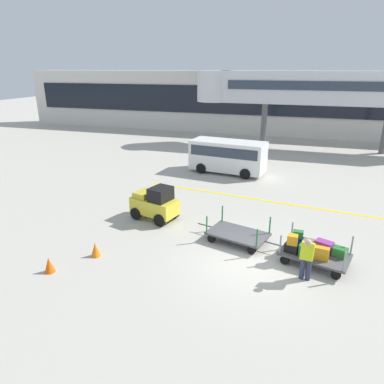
% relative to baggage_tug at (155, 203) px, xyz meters
% --- Properties ---
extents(ground_plane, '(120.00, 120.00, 0.00)m').
position_rel_baggage_tug_xyz_m(ground_plane, '(4.77, -2.47, -0.75)').
color(ground_plane, '#B2ADA0').
extents(apron_lead_line, '(14.45, 1.99, 0.01)m').
position_rel_baggage_tug_xyz_m(apron_lead_line, '(4.90, 3.83, -0.75)').
color(apron_lead_line, yellow).
rests_on(apron_lead_line, ground_plane).
extents(terminal_building, '(60.12, 2.51, 6.21)m').
position_rel_baggage_tug_xyz_m(terminal_building, '(4.77, 23.50, 2.36)').
color(terminal_building, beige).
rests_on(terminal_building, ground_plane).
extents(jet_bridge, '(19.47, 3.00, 6.30)m').
position_rel_baggage_tug_xyz_m(jet_bridge, '(5.73, 17.52, 4.20)').
color(jet_bridge, silver).
rests_on(jet_bridge, ground_plane).
extents(baggage_tug, '(2.32, 1.69, 1.58)m').
position_rel_baggage_tug_xyz_m(baggage_tug, '(0.00, 0.00, 0.00)').
color(baggage_tug, gold).
rests_on(baggage_tug, ground_plane).
extents(baggage_cart_lead, '(3.09, 1.95, 1.10)m').
position_rel_baggage_tug_xyz_m(baggage_cart_lead, '(4.01, -1.09, -0.41)').
color(baggage_cart_lead, '#4C4C4F').
rests_on(baggage_cart_lead, ground_plane).
extents(baggage_cart_middle, '(3.09, 1.95, 1.10)m').
position_rel_baggage_tug_xyz_m(baggage_cart_middle, '(6.85, -1.84, -0.24)').
color(baggage_cart_middle, '#4C4C4F').
rests_on(baggage_cart_middle, ground_plane).
extents(baggage_handler, '(0.45, 0.47, 1.56)m').
position_rel_baggage_tug_xyz_m(baggage_handler, '(6.60, -3.06, 0.11)').
color(baggage_handler, '#2D334C').
rests_on(baggage_handler, ground_plane).
extents(shuttle_van, '(5.00, 2.48, 2.10)m').
position_rel_baggage_tug_xyz_m(shuttle_van, '(1.52, 8.36, 0.48)').
color(shuttle_van, white).
rests_on(shuttle_van, ground_plane).
extents(safety_cone_near, '(0.36, 0.36, 0.55)m').
position_rel_baggage_tug_xyz_m(safety_cone_near, '(-0.75, -3.80, -0.48)').
color(safety_cone_near, orange).
rests_on(safety_cone_near, ground_plane).
extents(safety_cone_far, '(0.36, 0.36, 0.55)m').
position_rel_baggage_tug_xyz_m(safety_cone_far, '(-1.66, -5.21, -0.48)').
color(safety_cone_far, '#EA590F').
rests_on(safety_cone_far, ground_plane).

